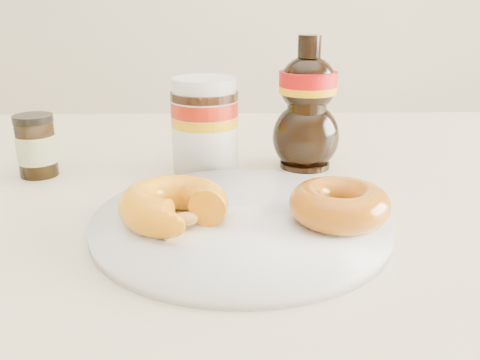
{
  "coord_description": "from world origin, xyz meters",
  "views": [
    {
      "loc": [
        0.07,
        -0.5,
        0.97
      ],
      "look_at": [
        0.08,
        0.04,
        0.79
      ],
      "focal_mm": 40.0,
      "sensor_mm": 36.0,
      "label": 1
    }
  ],
  "objects_px": {
    "donut_bitten": "(174,205)",
    "syrup_bottle": "(307,103)",
    "dining_table": "(177,255)",
    "donut_whole": "(339,204)",
    "nutella_jar": "(205,122)",
    "dark_jar": "(36,146)",
    "plate": "(241,222)"
  },
  "relations": [
    {
      "from": "syrup_bottle",
      "to": "donut_whole",
      "type": "bearing_deg",
      "value": -89.27
    },
    {
      "from": "donut_bitten",
      "to": "nutella_jar",
      "type": "relative_size",
      "value": 0.85
    },
    {
      "from": "donut_bitten",
      "to": "syrup_bottle",
      "type": "distance_m",
      "value": 0.28
    },
    {
      "from": "nutella_jar",
      "to": "dark_jar",
      "type": "distance_m",
      "value": 0.22
    },
    {
      "from": "dining_table",
      "to": "plate",
      "type": "bearing_deg",
      "value": -53.87
    },
    {
      "from": "dining_table",
      "to": "dark_jar",
      "type": "xyz_separation_m",
      "value": [
        -0.18,
        0.07,
        0.12
      ]
    },
    {
      "from": "donut_whole",
      "to": "donut_bitten",
      "type": "bearing_deg",
      "value": -179.78
    },
    {
      "from": "dark_jar",
      "to": "donut_whole",
      "type": "bearing_deg",
      "value": -28.32
    },
    {
      "from": "nutella_jar",
      "to": "syrup_bottle",
      "type": "distance_m",
      "value": 0.14
    },
    {
      "from": "plate",
      "to": "syrup_bottle",
      "type": "bearing_deg",
      "value": 65.84
    },
    {
      "from": "donut_bitten",
      "to": "dark_jar",
      "type": "distance_m",
      "value": 0.27
    },
    {
      "from": "plate",
      "to": "donut_bitten",
      "type": "height_order",
      "value": "donut_bitten"
    },
    {
      "from": "plate",
      "to": "donut_bitten",
      "type": "bearing_deg",
      "value": -166.4
    },
    {
      "from": "plate",
      "to": "nutella_jar",
      "type": "bearing_deg",
      "value": 102.66
    },
    {
      "from": "donut_whole",
      "to": "syrup_bottle",
      "type": "relative_size",
      "value": 0.56
    },
    {
      "from": "donut_bitten",
      "to": "donut_whole",
      "type": "bearing_deg",
      "value": 14.95
    },
    {
      "from": "dining_table",
      "to": "donut_whole",
      "type": "distance_m",
      "value": 0.24
    },
    {
      "from": "nutella_jar",
      "to": "syrup_bottle",
      "type": "height_order",
      "value": "syrup_bottle"
    },
    {
      "from": "nutella_jar",
      "to": "syrup_bottle",
      "type": "bearing_deg",
      "value": 5.31
    },
    {
      "from": "plate",
      "to": "dark_jar",
      "type": "relative_size",
      "value": 3.72
    },
    {
      "from": "syrup_bottle",
      "to": "dark_jar",
      "type": "height_order",
      "value": "syrup_bottle"
    },
    {
      "from": "plate",
      "to": "dark_jar",
      "type": "xyz_separation_m",
      "value": [
        -0.26,
        0.18,
        0.03
      ]
    },
    {
      "from": "donut_bitten",
      "to": "syrup_bottle",
      "type": "height_order",
      "value": "syrup_bottle"
    },
    {
      "from": "donut_bitten",
      "to": "donut_whole",
      "type": "relative_size",
      "value": 1.08
    },
    {
      "from": "plate",
      "to": "donut_whole",
      "type": "distance_m",
      "value": 0.1
    },
    {
      "from": "syrup_bottle",
      "to": "donut_bitten",
      "type": "bearing_deg",
      "value": -125.41
    },
    {
      "from": "nutella_jar",
      "to": "dining_table",
      "type": "bearing_deg",
      "value": -111.93
    },
    {
      "from": "donut_bitten",
      "to": "syrup_bottle",
      "type": "bearing_deg",
      "value": 69.33
    },
    {
      "from": "plate",
      "to": "syrup_bottle",
      "type": "height_order",
      "value": "syrup_bottle"
    },
    {
      "from": "donut_bitten",
      "to": "dark_jar",
      "type": "xyz_separation_m",
      "value": [
        -0.19,
        0.19,
        0.01
      ]
    },
    {
      "from": "nutella_jar",
      "to": "dark_jar",
      "type": "bearing_deg",
      "value": -175.66
    },
    {
      "from": "nutella_jar",
      "to": "dark_jar",
      "type": "height_order",
      "value": "nutella_jar"
    }
  ]
}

